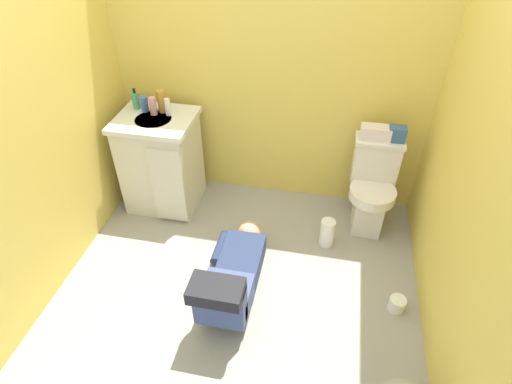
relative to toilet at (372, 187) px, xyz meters
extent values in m
cube|color=#99958C|center=(-0.87, -0.80, -0.39)|extent=(2.97, 3.16, 0.04)
cube|color=#E4C652|center=(-0.87, 0.33, 0.83)|extent=(2.63, 0.08, 2.40)
cube|color=#E4C652|center=(-2.15, -0.80, 0.83)|extent=(0.08, 2.16, 2.40)
cube|color=#E4C652|center=(0.40, -0.80, 0.83)|extent=(0.08, 2.16, 2.40)
cube|color=silver|center=(0.00, -0.04, -0.18)|extent=(0.22, 0.30, 0.38)
cylinder|color=silver|center=(0.00, -0.10, 0.01)|extent=(0.35, 0.35, 0.08)
cube|color=silver|center=(0.00, 0.09, 0.18)|extent=(0.34, 0.17, 0.34)
cube|color=silver|center=(0.00, 0.09, 0.37)|extent=(0.36, 0.19, 0.03)
cube|color=beige|center=(-1.71, -0.06, 0.02)|extent=(0.56, 0.48, 0.78)
cube|color=silver|center=(-1.71, -0.06, 0.43)|extent=(0.60, 0.52, 0.04)
cylinder|color=silver|center=(-1.71, -0.08, 0.43)|extent=(0.28, 0.28, 0.05)
cube|color=beige|center=(-1.56, -0.31, 0.00)|extent=(0.26, 0.03, 0.66)
cylinder|color=silver|center=(-1.71, 0.08, 0.50)|extent=(0.02, 0.02, 0.10)
cube|color=navy|center=(-0.89, -0.74, -0.28)|extent=(0.29, 0.52, 0.17)
sphere|color=tan|center=(-0.89, -0.41, -0.27)|extent=(0.19, 0.19, 0.19)
cube|color=#405082|center=(-0.89, -1.10, -0.19)|extent=(0.31, 0.28, 0.20)
cube|color=#405082|center=(-0.89, -1.24, -0.07)|extent=(0.31, 0.12, 0.32)
cube|color=black|center=(-0.89, -1.28, 0.11)|extent=(0.31, 0.19, 0.09)
cylinder|color=navy|center=(-1.08, -0.58, -0.31)|extent=(0.08, 0.30, 0.08)
cube|color=silver|center=(-0.05, 0.09, 0.43)|extent=(0.22, 0.11, 0.10)
cube|color=#33598C|center=(0.10, 0.09, 0.44)|extent=(0.12, 0.09, 0.11)
cylinder|color=#469861|center=(-1.90, 0.06, 0.52)|extent=(0.06, 0.06, 0.13)
cylinder|color=black|center=(-1.90, 0.06, 0.60)|extent=(0.02, 0.02, 0.04)
cylinder|color=#3F68B3|center=(-1.81, 0.03, 0.51)|extent=(0.06, 0.06, 0.12)
cylinder|color=pink|center=(-1.73, 0.00, 0.52)|extent=(0.05, 0.05, 0.14)
cylinder|color=#C08630|center=(-1.67, 0.05, 0.54)|extent=(0.06, 0.06, 0.18)
cylinder|color=silver|center=(-1.61, 0.01, 0.52)|extent=(0.04, 0.04, 0.13)
cylinder|color=white|center=(-0.30, -0.32, -0.25)|extent=(0.11, 0.11, 0.24)
cylinder|color=white|center=(0.20, -0.83, -0.32)|extent=(0.11, 0.11, 0.10)
camera|label=1|loc=(-0.38, -2.68, 1.99)|focal=29.19mm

